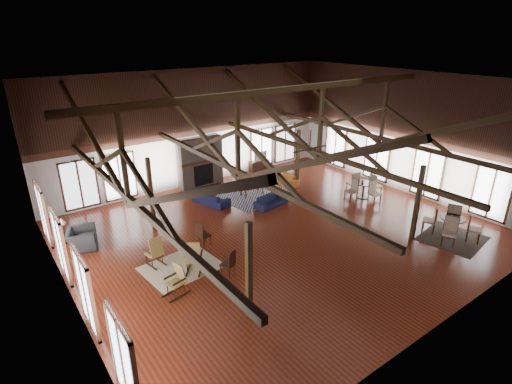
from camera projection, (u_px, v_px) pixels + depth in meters
floor at (280, 232)px, 16.50m from camera, size 16.00×16.00×0.00m
ceiling at (283, 83)px, 14.22m from camera, size 16.00×14.00×0.02m
wall_back at (195, 129)px, 20.60m from camera, size 16.00×0.02×6.00m
wall_front at (457, 232)px, 10.12m from camera, size 16.00×0.02×6.00m
wall_left at (57, 216)px, 11.01m from camera, size 0.02×14.00×6.00m
wall_right at (407, 133)px, 19.71m from camera, size 0.02×14.00×6.00m
roof_truss at (282, 137)px, 14.97m from camera, size 15.60×14.07×3.14m
post_grid at (281, 198)px, 15.92m from camera, size 8.16×7.16×3.05m
fireplace at (200, 162)px, 21.00m from camera, size 2.50×0.69×2.60m
ceiling_fan at (310, 148)px, 14.60m from camera, size 1.60×1.60×0.75m
sofa_navy_front at (271, 201)px, 18.84m from camera, size 1.85×0.98×0.51m
sofa_navy_left at (211, 198)px, 19.05m from camera, size 2.04×1.26×0.56m
sofa_orange at (283, 178)px, 21.59m from camera, size 2.05×0.98×0.58m
coffee_table at (252, 187)px, 20.01m from camera, size 1.26×0.63×0.48m
vase at (249, 184)px, 19.92m from camera, size 0.23×0.23×0.21m
armchair at (82, 238)px, 15.21m from camera, size 1.39×1.30×0.75m
side_table_lamp at (64, 233)px, 15.55m from camera, size 0.41×0.41×1.05m
rocking_chair_a at (155, 252)px, 13.99m from camera, size 0.60×0.93×1.11m
rocking_chair_b at (193, 258)px, 13.57m from camera, size 0.94×1.03×1.19m
rocking_chair_c at (178, 280)px, 12.50m from camera, size 0.89×0.60×1.06m
side_chair_a at (202, 233)px, 15.15m from camera, size 0.51×0.51×1.04m
side_chair_b at (230, 262)px, 13.32m from camera, size 0.56×0.56×0.98m
cafe_table_near at (452, 224)px, 15.94m from camera, size 2.18×2.18×1.14m
cafe_table_far at (364, 187)px, 19.62m from camera, size 2.14×2.14×1.10m
cup_near at (451, 217)px, 15.83m from camera, size 0.13×0.13×0.09m
cup_far at (363, 182)px, 19.50m from camera, size 0.13×0.13×0.10m
tv_console at (259, 165)px, 23.56m from camera, size 1.20×0.45×0.60m
television at (259, 156)px, 23.35m from camera, size 0.96×0.22×0.55m
rug_tan at (181, 267)px, 14.05m from camera, size 2.72×2.23×0.01m
rug_navy at (255, 195)px, 20.16m from camera, size 3.84×3.11×0.01m
rug_dark at (452, 238)px, 15.98m from camera, size 2.67×2.49×0.01m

